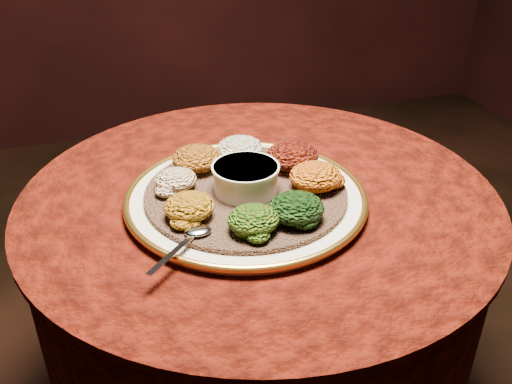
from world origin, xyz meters
name	(u,v)px	position (x,y,z in m)	size (l,w,h in m)	color
table	(259,263)	(0.00, 0.00, 0.55)	(0.96, 0.96, 0.73)	black
platter	(246,198)	(-0.04, -0.03, 0.75)	(0.57, 0.57, 0.02)	beige
injera	(246,193)	(-0.04, -0.03, 0.76)	(0.39, 0.39, 0.01)	brown
stew_bowl	(246,177)	(-0.04, -0.03, 0.79)	(0.13, 0.13, 0.05)	silver
spoon	(194,234)	(-0.16, -0.16, 0.77)	(0.13, 0.12, 0.01)	silver
portion_ayib	(240,149)	(-0.01, 0.10, 0.79)	(0.10, 0.09, 0.05)	silver
portion_kitfo	(292,156)	(0.08, 0.03, 0.79)	(0.11, 0.10, 0.05)	black
portion_tikil	(316,176)	(0.09, -0.06, 0.79)	(0.10, 0.10, 0.05)	#AF640E
portion_gomen	(296,208)	(0.02, -0.16, 0.79)	(0.10, 0.09, 0.05)	black
portion_mixveg	(253,220)	(-0.06, -0.17, 0.78)	(0.09, 0.09, 0.04)	#AA3A0A
portion_kik	(189,207)	(-0.16, -0.09, 0.78)	(0.09, 0.09, 0.04)	#A46D0E
portion_timatim	(176,180)	(-0.16, 0.01, 0.78)	(0.08, 0.08, 0.04)	maroon
portion_shiro	(197,158)	(-0.11, 0.08, 0.79)	(0.10, 0.10, 0.05)	#9E5613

